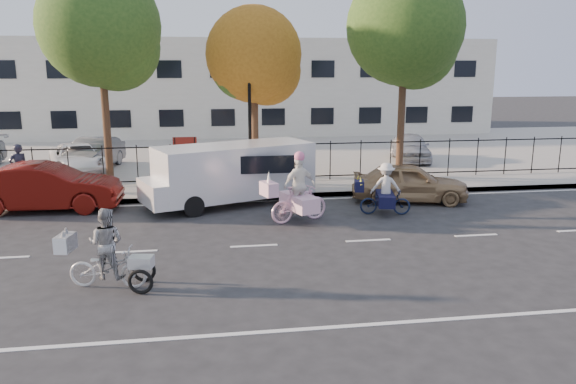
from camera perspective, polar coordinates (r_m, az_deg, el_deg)
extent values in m
plane|color=#333334|center=(14.32, -3.48, -5.50)|extent=(120.00, 120.00, 0.00)
cube|color=#A8A399|center=(19.15, -4.85, -0.55)|extent=(60.00, 0.10, 0.15)
cube|color=#A8A399|center=(20.17, -5.05, 0.14)|extent=(60.00, 2.20, 0.15)
cube|color=#A8A399|center=(28.90, -6.18, 4.00)|extent=(60.00, 15.60, 0.15)
cube|color=silver|center=(38.58, -6.96, 10.58)|extent=(34.00, 10.00, 6.00)
cylinder|color=black|center=(20.54, -3.89, 6.27)|extent=(0.12, 0.12, 4.00)
sphere|color=white|center=(20.41, -3.98, 12.28)|extent=(0.36, 0.36, 0.36)
cylinder|color=black|center=(20.66, -11.34, 3.00)|extent=(0.06, 0.06, 1.80)
cylinder|color=black|center=(20.63, -9.39, 3.07)|extent=(0.06, 0.06, 1.80)
cube|color=#59140F|center=(20.55, -10.43, 4.68)|extent=(0.85, 0.04, 0.60)
imported|color=silver|center=(12.20, -17.83, -7.33)|extent=(1.70, 0.89, 0.85)
imported|color=white|center=(12.04, -18.00, -4.98)|extent=(0.82, 0.70, 1.49)
cube|color=white|center=(12.37, -21.67, -4.82)|extent=(0.39, 0.57, 0.34)
cone|color=white|center=(12.42, -21.64, -3.67)|extent=(0.13, 0.13, 0.17)
cone|color=white|center=(12.20, -21.88, -3.97)|extent=(0.13, 0.13, 0.17)
torus|color=black|center=(11.72, -14.76, -8.82)|extent=(0.53, 0.18, 0.53)
torus|color=black|center=(12.33, -14.45, -7.69)|extent=(0.53, 0.18, 0.53)
cube|color=white|center=(11.92, -14.68, -6.89)|extent=(0.53, 0.42, 0.24)
imported|color=#F7BCD4|center=(16.30, 1.15, -1.20)|extent=(1.87, 1.08, 1.08)
imported|color=white|center=(16.18, 1.16, 0.69)|extent=(1.08, 0.73, 1.71)
cube|color=#E8B0C8|center=(15.74, -1.95, 0.31)|extent=(0.51, 0.67, 0.39)
cone|color=white|center=(15.66, -1.96, 1.55)|extent=(0.13, 0.13, 0.35)
cube|color=#E8B0C8|center=(16.29, 1.15, -1.02)|extent=(1.03, 1.53, 0.43)
sphere|color=pink|center=(16.02, 1.17, 3.62)|extent=(0.30, 0.30, 0.30)
imported|color=#101A36|center=(17.38, 9.84, -0.97)|extent=(1.61, 0.84, 0.80)
imported|color=silver|center=(17.27, 9.90, 0.63)|extent=(1.00, 0.70, 1.40)
cube|color=black|center=(17.20, 7.25, 0.64)|extent=(0.36, 0.54, 0.32)
cone|color=gold|center=(17.31, 7.12, 1.33)|extent=(0.11, 0.21, 0.29)
cone|color=gold|center=(17.01, 7.41, 1.12)|extent=(0.11, 0.21, 0.29)
cube|color=black|center=(17.36, 9.85, -0.69)|extent=(0.72, 1.24, 0.36)
cube|color=white|center=(18.38, -5.42, 2.21)|extent=(5.38, 3.58, 1.68)
cube|color=white|center=(18.53, -13.93, 0.50)|extent=(1.10, 1.87, 0.75)
cylinder|color=black|center=(17.73, -10.95, -0.99)|extent=(0.70, 0.46, 0.65)
cylinder|color=black|center=(19.34, -10.77, 0.17)|extent=(0.70, 0.46, 0.65)
cylinder|color=black|center=(17.93, 0.46, -0.60)|extent=(0.70, 0.46, 0.65)
cylinder|color=black|center=(19.51, -0.30, 0.52)|extent=(0.70, 0.46, 0.65)
imported|color=#5B0E0A|center=(19.08, -23.39, 0.44)|extent=(4.58, 1.71, 1.50)
imported|color=#A38158|center=(19.13, 12.26, 0.95)|extent=(4.06, 2.37, 1.30)
imported|color=black|center=(21.58, -25.66, 2.22)|extent=(0.73, 0.67, 1.67)
imported|color=white|center=(24.36, -20.61, 3.19)|extent=(3.14, 4.70, 1.20)
imported|color=#54585D|center=(24.98, -19.18, 3.66)|extent=(2.20, 4.20, 1.32)
imported|color=#A9ABB1|center=(26.44, 12.35, 4.49)|extent=(2.19, 3.91, 1.26)
cylinder|color=#442D1D|center=(22.12, -18.00, 7.19)|extent=(0.28, 0.28, 5.10)
sphere|color=#385B1E|center=(22.07, -18.61, 15.69)|extent=(4.37, 4.37, 4.37)
sphere|color=#385B1E|center=(22.16, -17.07, 13.89)|extent=(3.21, 3.21, 3.21)
cylinder|color=#442D1D|center=(21.96, -3.39, 6.64)|extent=(0.28, 0.28, 4.25)
sphere|color=#9F6219|center=(21.83, -3.49, 13.78)|extent=(3.64, 3.64, 3.64)
sphere|color=#9F6219|center=(22.08, -2.19, 12.21)|extent=(2.67, 2.67, 2.67)
cylinder|color=#442D1D|center=(22.25, 11.44, 7.64)|extent=(0.28, 0.28, 5.14)
sphere|color=#385B1E|center=(22.21, 11.83, 16.15)|extent=(4.40, 4.40, 4.40)
sphere|color=#385B1E|center=(22.54, 12.79, 14.19)|extent=(3.23, 3.23, 3.23)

